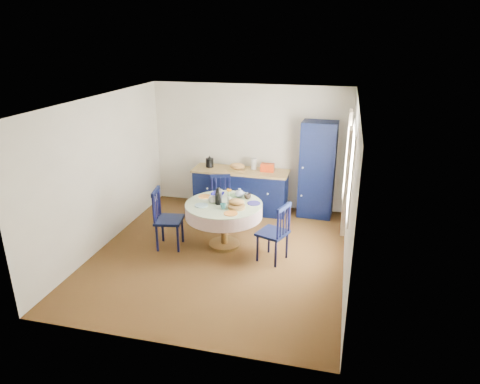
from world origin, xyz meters
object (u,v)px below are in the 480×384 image
object	(u,v)px
pantry_cabinet	(317,170)
mug_b	(223,206)
mug_a	(213,200)
dining_table	(224,210)
chair_left	(166,218)
mug_c	(248,196)
mug_d	(220,193)
chair_far	(221,200)
chair_right	(275,232)
kitchen_counter	(241,189)
cobalt_bowl	(218,195)

from	to	relation	value
pantry_cabinet	mug_b	world-z (taller)	pantry_cabinet
pantry_cabinet	mug_a	bearing A→B (deg)	-130.07
dining_table	chair_left	bearing A→B (deg)	-164.69
chair_left	mug_c	size ratio (longest dim) A/B	8.66
chair_left	mug_d	xyz separation A→B (m)	(0.75, 0.60, 0.31)
pantry_cabinet	dining_table	size ratio (longest dim) A/B	1.47
mug_a	mug_b	world-z (taller)	mug_a
dining_table	chair_far	distance (m)	0.97
chair_far	mug_c	distance (m)	0.96
mug_b	dining_table	bearing A→B (deg)	102.13
mug_d	chair_far	bearing A→B (deg)	104.33
chair_right	mug_b	size ratio (longest dim) A/B	10.29
chair_right	mug_c	world-z (taller)	chair_right
pantry_cabinet	dining_table	xyz separation A→B (m)	(-1.39, -1.70, -0.29)
kitchen_counter	mug_b	world-z (taller)	kitchen_counter
mug_a	chair_left	bearing A→B (deg)	-161.14
pantry_cabinet	cobalt_bowl	world-z (taller)	pantry_cabinet
chair_far	mug_b	size ratio (longest dim) A/B	9.77
mug_c	mug_b	bearing A→B (deg)	-118.42
chair_far	chair_left	bearing A→B (deg)	-134.65
cobalt_bowl	kitchen_counter	bearing A→B (deg)	85.82
kitchen_counter	chair_left	world-z (taller)	kitchen_counter
kitchen_counter	chair_right	world-z (taller)	kitchen_counter
kitchen_counter	pantry_cabinet	world-z (taller)	pantry_cabinet
mug_a	mug_d	bearing A→B (deg)	86.77
mug_a	mug_b	xyz separation A→B (m)	(0.25, -0.22, -0.01)
kitchen_counter	cobalt_bowl	bearing A→B (deg)	-93.48
chair_right	mug_a	world-z (taller)	chair_right
kitchen_counter	chair_right	size ratio (longest dim) A/B	1.97
kitchen_counter	cobalt_bowl	xyz separation A→B (m)	(-0.09, -1.30, 0.36)
chair_right	pantry_cabinet	bearing A→B (deg)	-172.84
chair_right	mug_d	bearing A→B (deg)	-99.60
kitchen_counter	mug_d	world-z (taller)	kitchen_counter
chair_far	mug_c	size ratio (longest dim) A/B	7.83
kitchen_counter	mug_b	size ratio (longest dim) A/B	20.25
mug_b	mug_c	world-z (taller)	mug_c
dining_table	chair_far	bearing A→B (deg)	109.68
pantry_cabinet	chair_right	world-z (taller)	pantry_cabinet
mug_a	mug_d	distance (m)	0.35
mug_b	mug_a	bearing A→B (deg)	138.27
chair_far	mug_b	distance (m)	1.24
chair_far	mug_d	world-z (taller)	chair_far
mug_a	mug_c	xyz separation A→B (m)	(0.53, 0.30, -0.01)
mug_c	mug_d	bearing A→B (deg)	174.68
mug_a	mug_d	size ratio (longest dim) A/B	1.24
dining_table	mug_d	world-z (taller)	dining_table
chair_left	chair_far	distance (m)	1.31
cobalt_bowl	chair_right	bearing A→B (deg)	-28.41
mug_b	mug_c	distance (m)	0.59
mug_c	mug_d	distance (m)	0.51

